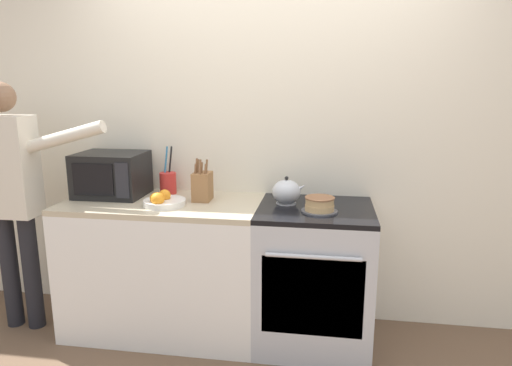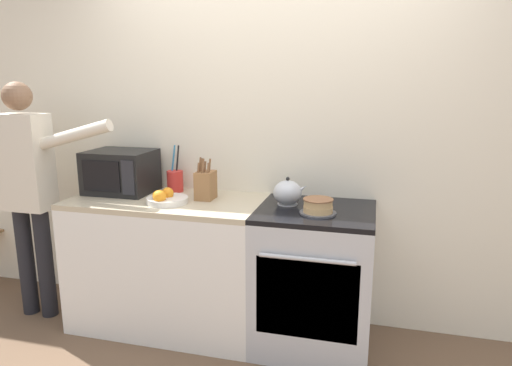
% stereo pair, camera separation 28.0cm
% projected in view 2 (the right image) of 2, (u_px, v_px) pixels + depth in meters
% --- Properties ---
extents(ground_plane, '(16.00, 16.00, 0.00)m').
position_uv_depth(ground_plane, '(252.00, 363.00, 2.74)').
color(ground_plane, brown).
extents(wall_back, '(8.00, 0.04, 2.60)m').
position_uv_depth(wall_back, '(277.00, 135.00, 3.09)').
color(wall_back, silver).
rests_on(wall_back, ground_plane).
extents(counter_cabinet, '(1.27, 0.65, 0.90)m').
position_uv_depth(counter_cabinet, '(169.00, 262.00, 3.11)').
color(counter_cabinet, white).
rests_on(counter_cabinet, ground_plane).
extents(stove_range, '(0.71, 0.68, 0.90)m').
position_uv_depth(stove_range, '(314.00, 278.00, 2.87)').
color(stove_range, '#B7BABF').
rests_on(stove_range, ground_plane).
extents(layer_cake, '(0.22, 0.22, 0.09)m').
position_uv_depth(layer_cake, '(318.00, 207.00, 2.67)').
color(layer_cake, '#4C4C51').
rests_on(layer_cake, stove_range).
extents(tea_kettle, '(0.22, 0.18, 0.18)m').
position_uv_depth(tea_kettle, '(288.00, 193.00, 2.86)').
color(tea_kettle, '#B7BABF').
rests_on(tea_kettle, stove_range).
extents(knife_block, '(0.11, 0.15, 0.28)m').
position_uv_depth(knife_block, '(206.00, 185.00, 2.99)').
color(knife_block, olive).
rests_on(knife_block, counter_cabinet).
extents(utensil_crock, '(0.11, 0.11, 0.33)m').
position_uv_depth(utensil_crock, '(175.00, 180.00, 3.21)').
color(utensil_crock, red).
rests_on(utensil_crock, counter_cabinet).
extents(fruit_bowl, '(0.26, 0.26, 0.10)m').
position_uv_depth(fruit_bowl, '(165.00, 198.00, 2.90)').
color(fruit_bowl, silver).
rests_on(fruit_bowl, counter_cabinet).
extents(microwave, '(0.44, 0.36, 0.29)m').
position_uv_depth(microwave, '(121.00, 172.00, 3.17)').
color(microwave, black).
rests_on(microwave, counter_cabinet).
extents(person_baker, '(0.93, 0.20, 1.66)m').
position_uv_depth(person_baker, '(28.00, 181.00, 3.12)').
color(person_baker, black).
rests_on(person_baker, ground_plane).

